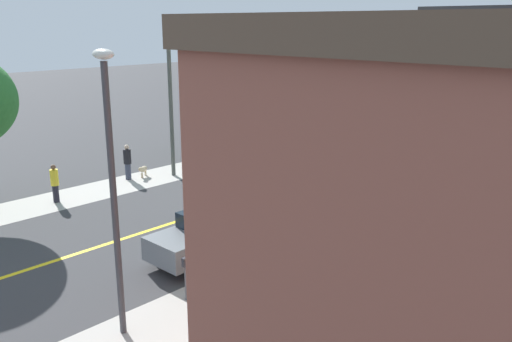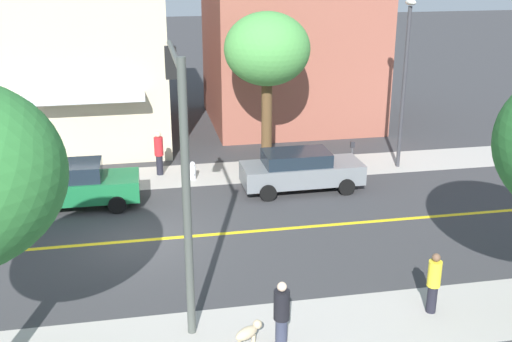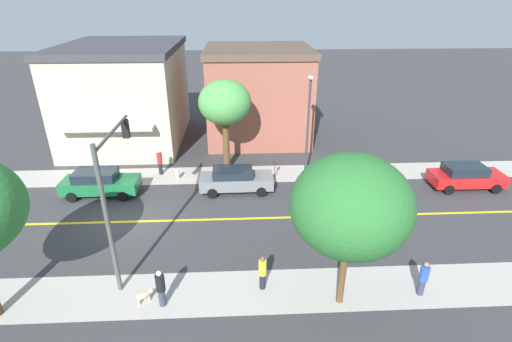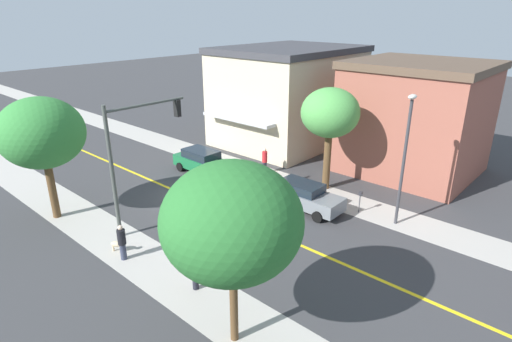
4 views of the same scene
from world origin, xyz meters
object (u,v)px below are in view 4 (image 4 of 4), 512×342
(pedestrian_red_shirt, at_px, (265,160))
(pedestrian_yellow_shirt, at_px, (195,270))
(street_tree_right_corner, at_px, (232,222))
(fire_hydrant, at_px, (271,176))
(street_tree_left_near, at_px, (330,114))
(green_sedan_left_curb, at_px, (203,161))
(small_dog, at_px, (118,244))
(street_lamp, at_px, (406,148))
(grey_sedan_left_curb, at_px, (303,195))
(traffic_light_mast, at_px, (134,146))
(pedestrian_black_shirt, at_px, (122,242))
(parking_meter, at_px, (360,198))
(street_tree_left_far, at_px, (41,133))

(pedestrian_red_shirt, distance_m, pedestrian_yellow_shirt, 13.56)
(street_tree_right_corner, relative_size, fire_hydrant, 8.54)
(street_tree_left_near, height_order, green_sedan_left_curb, street_tree_left_near)
(street_tree_right_corner, height_order, fire_hydrant, street_tree_right_corner)
(street_tree_right_corner, bearing_deg, small_dog, -92.37)
(street_tree_right_corner, bearing_deg, green_sedan_left_curb, -127.52)
(street_tree_left_near, height_order, street_lamp, street_lamp)
(street_tree_left_near, distance_m, grey_sedan_left_curb, 5.40)
(pedestrian_yellow_shirt, bearing_deg, grey_sedan_left_curb, -139.68)
(traffic_light_mast, relative_size, small_dog, 8.96)
(street_lamp, height_order, green_sedan_left_curb, street_lamp)
(pedestrian_red_shirt, bearing_deg, pedestrian_yellow_shirt, -79.14)
(grey_sedan_left_curb, distance_m, pedestrian_black_shirt, 10.37)
(parking_meter, bearing_deg, green_sedan_left_curb, -80.74)
(street_tree_right_corner, bearing_deg, pedestrian_black_shirt, -91.11)
(street_tree_left_far, xyz_separation_m, fire_hydrant, (-12.02, 5.62, -4.48))
(grey_sedan_left_curb, xyz_separation_m, small_dog, (9.71, -3.80, -0.44))
(street_tree_right_corner, bearing_deg, pedestrian_yellow_shirt, -106.35)
(pedestrian_black_shirt, height_order, small_dog, pedestrian_black_shirt)
(pedestrian_red_shirt, xyz_separation_m, pedestrian_black_shirt, (12.69, 2.29, -0.06))
(street_tree_left_near, height_order, fire_hydrant, street_tree_left_near)
(small_dog, bearing_deg, street_tree_right_corner, -34.69)
(traffic_light_mast, bearing_deg, street_tree_right_corner, -104.98)
(pedestrian_yellow_shirt, bearing_deg, fire_hydrant, -121.72)
(grey_sedan_left_curb, distance_m, green_sedan_left_curb, 8.63)
(traffic_light_mast, bearing_deg, green_sedan_left_curb, 25.52)
(small_dog, bearing_deg, street_lamp, 20.90)
(street_tree_left_far, height_order, fire_hydrant, street_tree_left_far)
(street_tree_right_corner, relative_size, street_lamp, 0.94)
(parking_meter, distance_m, traffic_light_mast, 12.67)
(fire_hydrant, relative_size, traffic_light_mast, 0.11)
(street_tree_left_near, bearing_deg, street_tree_right_corner, 20.32)
(fire_hydrant, bearing_deg, street_tree_left_near, 113.71)
(street_tree_left_near, xyz_separation_m, fire_hydrant, (1.49, -3.39, -4.57))
(pedestrian_red_shirt, bearing_deg, fire_hydrant, -50.85)
(grey_sedan_left_curb, height_order, pedestrian_black_shirt, pedestrian_black_shirt)
(pedestrian_red_shirt, bearing_deg, traffic_light_mast, -106.27)
(parking_meter, distance_m, grey_sedan_left_curb, 3.23)
(street_tree_right_corner, xyz_separation_m, pedestrian_yellow_shirt, (-0.94, -3.19, -3.75))
(street_tree_left_far, bearing_deg, green_sedan_left_curb, 174.11)
(street_tree_right_corner, height_order, parking_meter, street_tree_right_corner)
(street_lamp, relative_size, pedestrian_black_shirt, 3.99)
(fire_hydrant, xyz_separation_m, green_sedan_left_curb, (2.03, -4.59, 0.48))
(pedestrian_red_shirt, distance_m, pedestrian_black_shirt, 12.90)
(street_tree_left_far, xyz_separation_m, parking_meter, (-11.84, 12.36, -4.00))
(grey_sedan_left_curb, relative_size, green_sedan_left_curb, 0.99)
(traffic_light_mast, relative_size, pedestrian_black_shirt, 3.85)
(parking_meter, xyz_separation_m, pedestrian_black_shirt, (11.66, -5.76, 0.07))
(street_tree_left_near, bearing_deg, parking_meter, 63.53)
(street_tree_right_corner, bearing_deg, pedestrian_red_shirt, -142.97)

